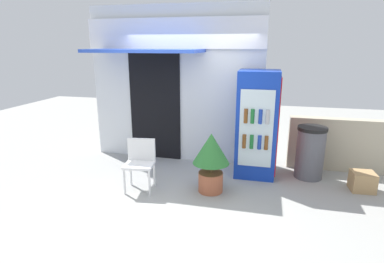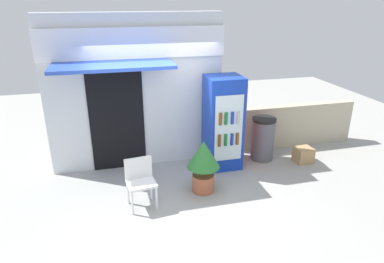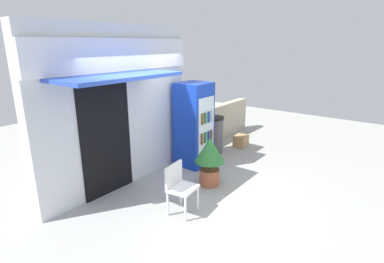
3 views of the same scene
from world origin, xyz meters
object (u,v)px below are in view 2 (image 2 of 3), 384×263
potted_plant_near_shop (203,161)px  drink_cooler (223,123)px  plastic_chair (140,178)px  cardboard_box (303,155)px  trash_bin (263,139)px

potted_plant_near_shop → drink_cooler: bearing=53.0°
plastic_chair → potted_plant_near_shop: (1.14, 0.17, 0.10)m
plastic_chair → cardboard_box: size_ratio=2.33×
potted_plant_near_shop → cardboard_box: 2.52m
plastic_chair → potted_plant_near_shop: size_ratio=0.85×
plastic_chair → cardboard_box: 3.64m
drink_cooler → potted_plant_near_shop: size_ratio=1.93×
plastic_chair → trash_bin: 2.97m
potted_plant_near_shop → cardboard_box: (2.40, 0.60, -0.44)m
plastic_chair → potted_plant_near_shop: bearing=8.3°
trash_bin → drink_cooler: bearing=-174.9°
potted_plant_near_shop → plastic_chair: bearing=-171.7°
drink_cooler → trash_bin: (0.94, 0.08, -0.47)m
cardboard_box → drink_cooler: bearing=170.8°
cardboard_box → potted_plant_near_shop: bearing=-165.9°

